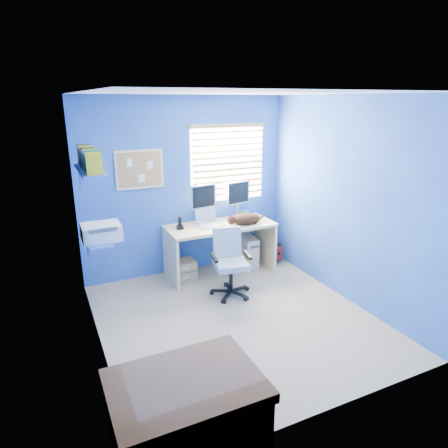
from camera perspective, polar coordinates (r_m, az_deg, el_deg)
name	(u,v)px	position (r m, az deg, el deg)	size (l,w,h in m)	color
floor	(236,318)	(4.78, 1.73, -13.34)	(3.00, 3.20, 0.00)	tan
ceiling	(238,93)	(4.10, 2.06, 18.22)	(3.00, 3.20, 0.00)	white
wall_back	(186,187)	(5.70, -5.45, 5.29)	(3.00, 0.01, 2.50)	#294AAC
wall_front	(337,271)	(3.02, 15.85, -6.55)	(3.00, 0.01, 2.50)	#294AAC
wall_left	(92,235)	(3.86, -18.39, -1.50)	(0.01, 3.20, 2.50)	#294AAC
wall_right	(346,201)	(5.11, 17.07, 3.16)	(0.01, 3.20, 2.50)	#294AAC
desk	(220,249)	(5.78, -0.52, -3.57)	(1.53, 0.65, 0.74)	beige
laptop	(210,218)	(5.58, -1.96, 0.83)	(0.33, 0.26, 0.22)	silver
monitor_left	(203,203)	(5.76, -3.03, 3.01)	(0.40, 0.12, 0.54)	silver
monitor_right	(238,199)	(5.99, 1.96, 3.59)	(0.40, 0.12, 0.54)	silver
phone	(180,223)	(5.49, -6.33, 0.18)	(0.09, 0.11, 0.17)	black
mug	(244,215)	(5.96, 2.83, 1.32)	(0.10, 0.09, 0.10)	#1C7A55
cd_spindle	(245,214)	(6.08, 2.95, 1.50)	(0.13, 0.13, 0.07)	silver
cat	(246,219)	(5.67, 3.12, 0.75)	(0.44, 0.23, 0.16)	black
tower_pc	(248,250)	(6.14, 3.42, -3.76)	(0.19, 0.44, 0.45)	beige
drawer_boxes	(183,269)	(5.72, -5.94, -6.44)	(0.35, 0.28, 0.27)	tan
yellow_book	(246,263)	(5.96, 3.13, -5.54)	(0.03, 0.17, 0.24)	yellow
backpack	(274,251)	(6.28, 7.21, -3.91)	(0.29, 0.22, 0.34)	black
bed_corner	(186,410)	(3.26, -5.39, -24.89)	(1.06, 0.75, 0.51)	brown
office_chair	(230,271)	(5.19, 0.87, -6.70)	(0.58, 0.58, 0.86)	black
window_blinds	(228,163)	(5.87, 0.62, 8.69)	(1.15, 0.05, 1.10)	white
corkboard	(140,169)	(5.45, -11.97, 7.63)	(0.64, 0.02, 0.52)	beige
wall_shelves	(94,197)	(4.55, -18.02, 3.75)	(0.42, 0.90, 1.05)	#3F61BA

